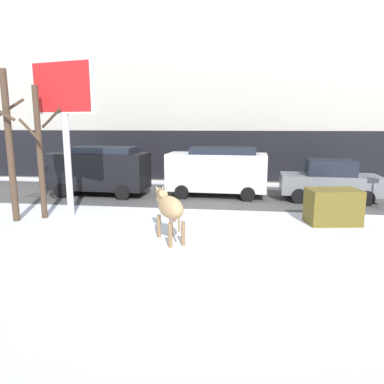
% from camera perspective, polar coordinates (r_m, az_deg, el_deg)
% --- Properties ---
extents(ground_plane, '(120.00, 120.00, 0.00)m').
position_cam_1_polar(ground_plane, '(9.32, -0.59, -10.58)').
color(ground_plane, white).
extents(road_strip, '(60.00, 5.60, 0.01)m').
position_cam_1_polar(road_strip, '(17.14, 3.38, -0.60)').
color(road_strip, '#514F4C').
rests_on(road_strip, ground).
extents(building_facade, '(44.00, 6.10, 13.00)m').
position_cam_1_polar(building_facade, '(23.61, 4.87, 18.32)').
color(building_facade, beige).
rests_on(building_facade, ground).
extents(cow_tan, '(1.34, 1.83, 1.54)m').
position_cam_1_polar(cow_tan, '(10.45, -3.59, -2.51)').
color(cow_tan, tan).
rests_on(cow_tan, ground).
extents(billboard, '(2.50, 0.74, 5.56)m').
position_cam_1_polar(billboard, '(13.86, -19.76, 14.00)').
color(billboard, silver).
rests_on(billboard, ground).
extents(car_black_van, '(4.67, 2.26, 2.32)m').
position_cam_1_polar(car_black_van, '(17.75, -14.45, 3.52)').
color(car_black_van, black).
rests_on(car_black_van, ground).
extents(car_white_van, '(4.67, 2.26, 2.32)m').
position_cam_1_polar(car_white_van, '(16.92, 4.05, 3.49)').
color(car_white_van, white).
rests_on(car_white_van, ground).
extents(car_grey_sedan, '(4.26, 2.11, 1.84)m').
position_cam_1_polar(car_grey_sedan, '(17.10, 20.97, 1.74)').
color(car_grey_sedan, slate).
rests_on(car_grey_sedan, ground).
extents(pedestrian_near_billboard, '(0.36, 0.24, 1.73)m').
position_cam_1_polar(pedestrian_near_billboard, '(20.08, 1.94, 3.63)').
color(pedestrian_near_billboard, '#282833').
rests_on(pedestrian_near_billboard, ground).
extents(bare_tree_left_lot, '(1.37, 1.40, 5.18)m').
position_cam_1_polar(bare_tree_left_lot, '(13.86, -27.03, 6.74)').
color(bare_tree_left_lot, '#4C3828').
rests_on(bare_tree_left_lot, ground).
extents(bare_tree_right_lot, '(1.28, 1.30, 4.70)m').
position_cam_1_polar(bare_tree_right_lot, '(13.88, -23.00, 6.04)').
color(bare_tree_right_lot, '#4C3828').
rests_on(bare_tree_right_lot, ground).
extents(dumpster, '(1.86, 1.36, 1.20)m').
position_cam_1_polar(dumpster, '(13.23, 21.48, -2.15)').
color(dumpster, brown).
rests_on(dumpster, ground).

